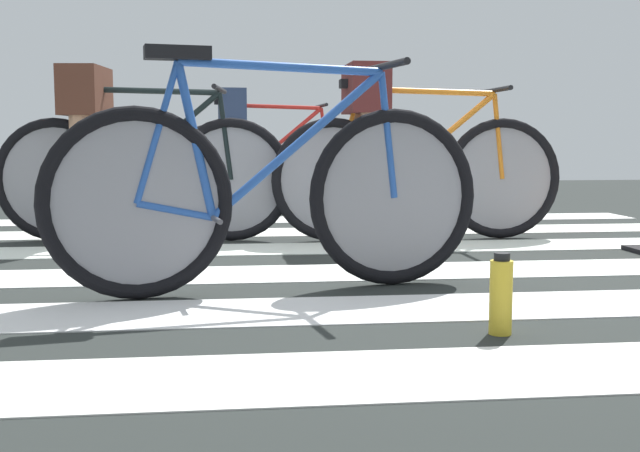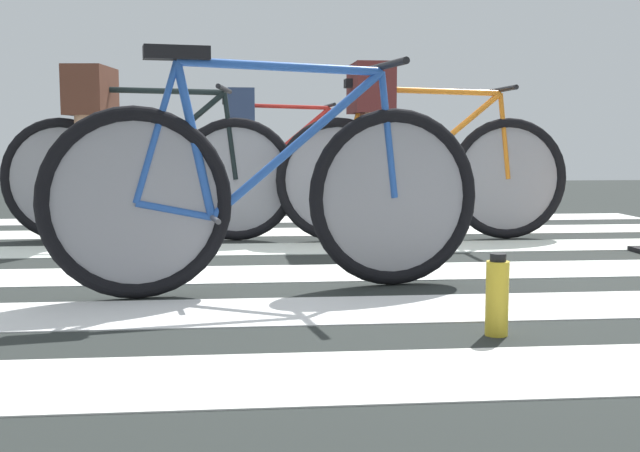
# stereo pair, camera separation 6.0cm
# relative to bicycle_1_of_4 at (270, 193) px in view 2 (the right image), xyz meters

# --- Properties ---
(ground) EXTENTS (18.00, 14.00, 0.02)m
(ground) POSITION_rel_bicycle_1_of_4_xyz_m (0.27, 0.76, -0.40)
(ground) COLOR #242927
(crosswalk_markings) EXTENTS (5.45, 4.27, 0.00)m
(crosswalk_markings) POSITION_rel_bicycle_1_of_4_xyz_m (0.28, 0.78, -0.38)
(crosswalk_markings) COLOR silver
(crosswalk_markings) RESTS_ON ground
(bicycle_1_of_4) EXTENTS (1.72, 0.55, 0.93)m
(bicycle_1_of_4) POSITION_rel_bicycle_1_of_4_xyz_m (0.00, 0.00, 0.00)
(bicycle_1_of_4) COLOR black
(bicycle_1_of_4) RESTS_ON ground
(bicycle_2_of_4) EXTENTS (1.74, 0.52, 0.93)m
(bicycle_2_of_4) POSITION_rel_bicycle_1_of_4_xyz_m (0.94, 1.48, 0.00)
(bicycle_2_of_4) COLOR black
(bicycle_2_of_4) RESTS_ON ground
(cyclist_2_of_4) EXTENTS (0.32, 0.41, 1.02)m
(cyclist_2_of_4) POSITION_rel_bicycle_1_of_4_xyz_m (0.63, 1.48, 0.27)
(cyclist_2_of_4) COLOR #A87A5B
(cyclist_2_of_4) RESTS_ON ground
(bicycle_3_of_4) EXTENTS (1.73, 0.52, 0.93)m
(bicycle_3_of_4) POSITION_rel_bicycle_1_of_4_xyz_m (-0.66, 1.61, 0.00)
(bicycle_3_of_4) COLOR black
(bicycle_3_of_4) RESTS_ON ground
(cyclist_3_of_4) EXTENTS (0.35, 0.43, 1.01)m
(cyclist_3_of_4) POSITION_rel_bicycle_1_of_4_xyz_m (-0.97, 1.65, 0.27)
(cyclist_3_of_4) COLOR #A87A5B
(cyclist_3_of_4) RESTS_ON ground
(bicycle_4_of_4) EXTENTS (1.74, 0.52, 0.93)m
(bicycle_4_of_4) POSITION_rel_bicycle_1_of_4_xyz_m (0.18, 3.76, 0.00)
(bicycle_4_of_4) COLOR black
(bicycle_4_of_4) RESTS_ON ground
(cyclist_4_of_4) EXTENTS (0.33, 0.42, 1.01)m
(cyclist_4_of_4) POSITION_rel_bicycle_1_of_4_xyz_m (-0.13, 3.74, 0.27)
(cyclist_4_of_4) COLOR tan
(cyclist_4_of_4) RESTS_ON ground
(water_bottle) EXTENTS (0.07, 0.07, 0.25)m
(water_bottle) POSITION_rel_bicycle_1_of_4_xyz_m (0.66, -0.75, -0.27)
(water_bottle) COLOR gold
(water_bottle) RESTS_ON ground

